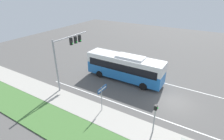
# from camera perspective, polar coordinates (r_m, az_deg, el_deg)

# --- Properties ---
(ground_plane) EXTENTS (80.00, 80.00, 0.00)m
(ground_plane) POSITION_cam_1_polar(r_m,az_deg,el_deg) (21.28, 19.45, -9.65)
(ground_plane) COLOR #565451
(sidewalk) EXTENTS (2.80, 80.00, 0.12)m
(sidewalk) POSITION_cam_1_polar(r_m,az_deg,el_deg) (16.50, 14.18, -20.62)
(sidewalk) COLOR #ADA89E
(sidewalk) RESTS_ON ground_plane
(lane_divider_near) EXTENTS (0.14, 30.00, 0.01)m
(lane_divider_near) POSITION_cam_1_polar(r_m,az_deg,el_deg) (18.42, 16.78, -15.42)
(lane_divider_near) COLOR silver
(lane_divider_near) RESTS_ON ground_plane
(lane_divider_far) EXTENTS (0.14, 30.00, 0.01)m
(lane_divider_far) POSITION_cam_1_polar(r_m,az_deg,el_deg) (24.33, 21.41, -5.26)
(lane_divider_far) COLOR silver
(lane_divider_far) RESTS_ON ground_plane
(bus) EXTENTS (2.67, 10.66, 3.66)m
(bus) POSITION_cam_1_polar(r_m,az_deg,el_deg) (23.65, 4.12, 1.19)
(bus) COLOR #236BB7
(bus) RESTS_ON ground_plane
(signal_gantry) EXTENTS (5.86, 0.41, 6.52)m
(signal_gantry) POSITION_cam_1_polar(r_m,az_deg,el_deg) (22.10, -14.43, 6.33)
(signal_gantry) COLOR #939399
(signal_gantry) RESTS_ON ground_plane
(pedestrian_signal) EXTENTS (0.28, 0.34, 3.02)m
(pedestrian_signal) POSITION_cam_1_polar(r_m,az_deg,el_deg) (15.54, 13.84, -13.97)
(pedestrian_signal) COLOR #939399
(pedestrian_signal) RESTS_ON ground_plane
(street_sign) EXTENTS (1.55, 0.08, 2.85)m
(street_sign) POSITION_cam_1_polar(r_m,az_deg,el_deg) (17.68, -3.30, -7.71)
(street_sign) COLOR #939399
(street_sign) RESTS_ON ground_plane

